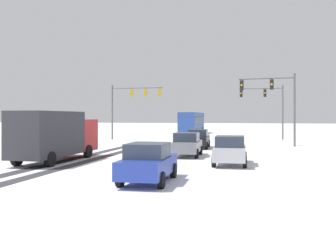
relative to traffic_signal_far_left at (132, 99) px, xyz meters
The scene contains 12 objects.
ground_plane 33.75m from the traffic_signal_far_left, 77.07° to the right, with size 300.00×300.00×0.00m, color white.
wheel_track_left_lane 20.06m from the traffic_signal_far_left, 82.38° to the right, with size 0.83×29.15×0.01m, color #38383D.
wheel_track_right_lane 20.29m from the traffic_signal_far_left, 78.30° to the right, with size 0.80×29.15×0.01m, color #38383D.
traffic_signal_far_left is the anchor object (origin of this frame).
traffic_signal_near_right 17.67m from the traffic_signal_far_left, 26.73° to the right, with size 4.84×0.60×6.50m.
traffic_signal_far_right 16.15m from the traffic_signal_far_left, 14.17° to the left, with size 5.18×0.43×6.50m.
car_black_lead 14.24m from the traffic_signal_far_left, 47.29° to the right, with size 1.97×4.17×1.62m.
car_grey_second 19.71m from the traffic_signal_far_left, 60.77° to the right, with size 1.93×4.15×1.62m.
car_silver_third 24.52m from the traffic_signal_far_left, 58.76° to the right, with size 1.88×4.13×1.62m.
car_blue_fourth 28.99m from the traffic_signal_far_left, 70.56° to the right, with size 1.90×4.14×1.62m.
bus_oncoming 17.47m from the traffic_signal_far_left, 74.65° to the left, with size 2.71×11.01×3.38m.
box_truck_delivery 21.77m from the traffic_signal_far_left, 84.25° to the right, with size 2.33×7.41×3.02m.
Camera 1 is at (6.18, -9.25, 2.69)m, focal length 39.62 mm.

